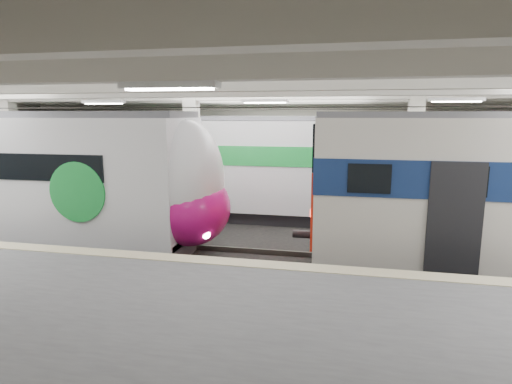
# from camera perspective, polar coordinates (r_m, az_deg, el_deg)

# --- Properties ---
(station_hall) EXTENTS (36.00, 24.00, 5.75)m
(station_hall) POSITION_cam_1_polar(r_m,az_deg,el_deg) (11.11, -2.42, 3.82)
(station_hall) COLOR black
(station_hall) RESTS_ON ground
(modern_emu) EXTENTS (14.32, 2.96, 4.60)m
(modern_emu) POSITION_cam_1_polar(r_m,az_deg,el_deg) (16.14, -26.70, 1.23)
(modern_emu) COLOR silver
(modern_emu) RESTS_ON ground
(far_train) EXTENTS (13.84, 2.83, 4.42)m
(far_train) POSITION_cam_1_polar(r_m,az_deg,el_deg) (19.81, -12.34, 3.66)
(far_train) COLOR silver
(far_train) RESTS_ON ground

